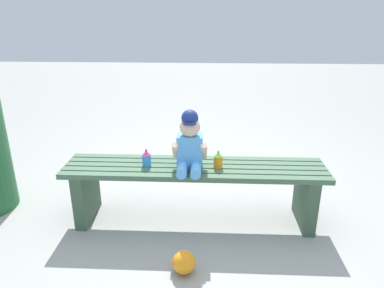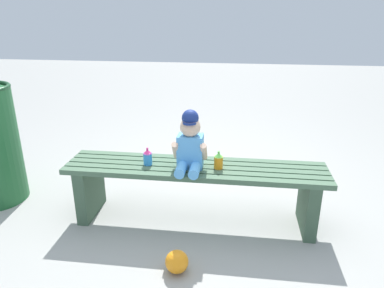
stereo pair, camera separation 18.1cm
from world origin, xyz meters
TOP-DOWN VIEW (x-y plane):
  - ground_plane at (0.00, 0.00)m, footprint 16.00×16.00m
  - park_bench at (0.00, -0.00)m, footprint 1.80×0.37m
  - child_figure at (-0.03, -0.04)m, footprint 0.23×0.27m
  - sippy_cup_left at (-0.33, -0.02)m, footprint 0.06×0.06m
  - sippy_cup_right at (0.16, -0.02)m, footprint 0.06×0.06m
  - toy_ball at (-0.04, -0.56)m, footprint 0.14×0.14m

SIDE VIEW (x-z plane):
  - ground_plane at x=0.00m, z-range 0.00..0.00m
  - toy_ball at x=-0.04m, z-range 0.00..0.14m
  - park_bench at x=0.00m, z-range 0.08..0.51m
  - sippy_cup_left at x=-0.33m, z-range 0.43..0.55m
  - sippy_cup_right at x=0.16m, z-range 0.43..0.55m
  - child_figure at x=-0.03m, z-range 0.40..0.81m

